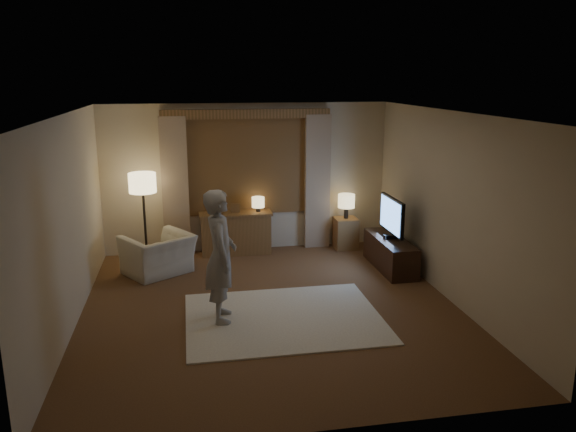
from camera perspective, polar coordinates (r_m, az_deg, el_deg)
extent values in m
cube|color=brown|center=(7.69, -1.72, -9.41)|extent=(5.00, 5.50, 0.02)
cube|color=silver|center=(7.07, -1.88, 10.46)|extent=(5.00, 5.50, 0.02)
cube|color=beige|center=(9.95, -4.18, 3.89)|extent=(5.00, 0.02, 2.60)
cube|color=beige|center=(4.68, 3.31, -7.96)|extent=(5.00, 0.02, 2.60)
cube|color=beige|center=(7.34, -21.56, -0.76)|extent=(0.02, 5.50, 2.60)
cube|color=beige|center=(8.02, 16.22, 0.88)|extent=(0.02, 5.50, 2.60)
cube|color=black|center=(9.88, -4.19, 5.29)|extent=(2.00, 0.01, 1.70)
cube|color=brown|center=(9.87, -4.18, 5.28)|extent=(2.08, 0.04, 1.78)
cube|color=tan|center=(9.81, -11.39, 2.91)|extent=(0.45, 0.12, 2.40)
cube|color=tan|center=(10.07, 3.00, 3.45)|extent=(0.45, 0.12, 2.40)
cube|color=brown|center=(9.72, -4.24, 10.31)|extent=(2.90, 0.14, 0.16)
cube|color=white|center=(7.38, -0.43, -10.30)|extent=(2.50, 2.00, 0.02)
cube|color=brown|center=(9.89, -5.31, -1.85)|extent=(1.20, 0.40, 0.70)
cube|color=brown|center=(9.77, -5.37, 0.69)|extent=(0.16, 0.02, 0.20)
imported|color=#999999|center=(9.74, -7.72, 0.87)|extent=(0.17, 0.13, 0.30)
cylinder|color=black|center=(9.82, -3.04, 0.56)|extent=(0.08, 0.08, 0.12)
cylinder|color=#FFE099|center=(9.79, -3.06, 1.41)|extent=(0.22, 0.22, 0.18)
cylinder|color=black|center=(9.79, -14.10, -4.45)|extent=(0.32, 0.32, 0.03)
cylinder|color=black|center=(9.62, -14.30, -1.12)|extent=(0.04, 0.04, 1.21)
cylinder|color=#FFE099|center=(9.46, -14.58, 3.29)|extent=(0.44, 0.44, 0.32)
imported|color=beige|center=(9.09, -13.05, -3.84)|extent=(1.28, 1.24, 0.63)
cube|color=brown|center=(10.21, 5.87, -1.75)|extent=(0.40, 0.40, 0.56)
cylinder|color=black|center=(10.12, 5.92, 0.32)|extent=(0.08, 0.08, 0.20)
cylinder|color=#FFE099|center=(10.07, 5.95, 1.54)|extent=(0.30, 0.30, 0.24)
cube|color=black|center=(9.27, 10.34, -3.76)|extent=(0.45, 1.40, 0.50)
cube|color=black|center=(9.19, 10.41, -2.09)|extent=(0.23, 0.10, 0.06)
cube|color=black|center=(9.10, 10.51, 0.08)|extent=(0.05, 0.94, 0.57)
cube|color=#5D9DFF|center=(9.09, 10.33, 0.07)|extent=(0.00, 0.87, 0.51)
imported|color=#ABA59E|center=(7.07, -6.87, -4.04)|extent=(0.42, 0.63, 1.69)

